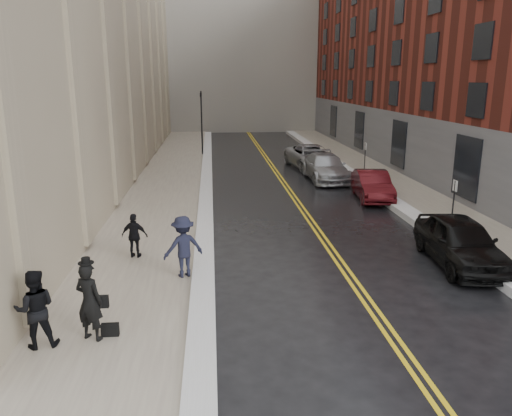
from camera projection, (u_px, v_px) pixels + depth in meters
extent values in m
plane|color=black|center=(292.00, 340.00, 12.20)|extent=(160.00, 160.00, 0.00)
cube|color=gray|center=(164.00, 194.00, 27.21)|extent=(4.00, 64.00, 0.15)
cube|color=gray|center=(404.00, 189.00, 28.37)|extent=(3.00, 64.00, 0.15)
cube|color=gold|center=(289.00, 193.00, 27.82)|extent=(0.12, 64.00, 0.01)
cube|color=gold|center=(293.00, 193.00, 27.84)|extent=(0.12, 64.00, 0.01)
cube|color=silver|center=(206.00, 192.00, 27.39)|extent=(0.70, 60.80, 0.26)
cube|color=silver|center=(372.00, 188.00, 28.19)|extent=(0.85, 60.80, 0.30)
cube|color=maroon|center=(497.00, 35.00, 33.59)|extent=(14.00, 50.00, 18.00)
cylinder|color=black|center=(202.00, 124.00, 40.22)|extent=(0.12, 0.12, 5.20)
imported|color=black|center=(201.00, 99.00, 39.72)|extent=(0.18, 0.15, 0.90)
cylinder|color=black|center=(453.00, 207.00, 20.31)|extent=(0.06, 0.06, 2.20)
cube|color=white|center=(455.00, 186.00, 20.08)|extent=(0.02, 0.35, 0.45)
cylinder|color=black|center=(365.00, 160.00, 31.87)|extent=(0.06, 0.06, 2.20)
cube|color=white|center=(366.00, 146.00, 31.65)|extent=(0.02, 0.35, 0.45)
imported|color=black|center=(460.00, 242.00, 16.91)|extent=(2.31, 4.98, 1.65)
imported|color=#470C11|center=(372.00, 185.00, 26.16)|extent=(2.10, 4.67, 1.49)
imported|color=#989A9F|center=(325.00, 167.00, 31.08)|extent=(2.34, 5.59, 1.61)
imported|color=#A1A3AA|center=(312.00, 157.00, 35.22)|extent=(3.44, 6.15, 1.62)
imported|color=black|center=(89.00, 302.00, 11.72)|extent=(0.83, 0.72, 1.93)
imported|color=black|center=(35.00, 309.00, 11.40)|extent=(1.05, 0.89, 1.88)
imported|color=black|center=(183.00, 246.00, 15.51)|extent=(1.44, 1.13, 1.95)
imported|color=black|center=(135.00, 236.00, 17.21)|extent=(0.97, 0.54, 1.56)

